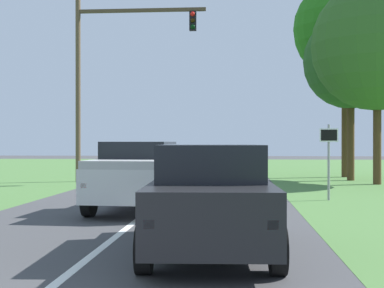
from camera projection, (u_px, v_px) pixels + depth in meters
ground_plane at (153, 208)px, 16.00m from camera, size 120.00×120.00×0.00m
red_suv_near at (211, 195)px, 9.48m from camera, size 2.32×5.00×1.86m
pickup_truck_lead at (140, 176)px, 15.26m from camera, size 2.45×5.11×1.91m
traffic_light at (107, 64)px, 26.32m from camera, size 6.27×0.40×8.77m
keep_moving_sign at (329, 152)px, 17.98m from camera, size 0.60×0.09×2.48m
oak_tree_right at (377, 45)px, 24.74m from camera, size 5.91×5.91×9.23m
extra_tree_1 at (345, 29)px, 29.92m from camera, size 5.58×5.58×10.85m
extra_tree_2 at (351, 62)px, 27.28m from camera, size 4.69×4.69×8.25m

